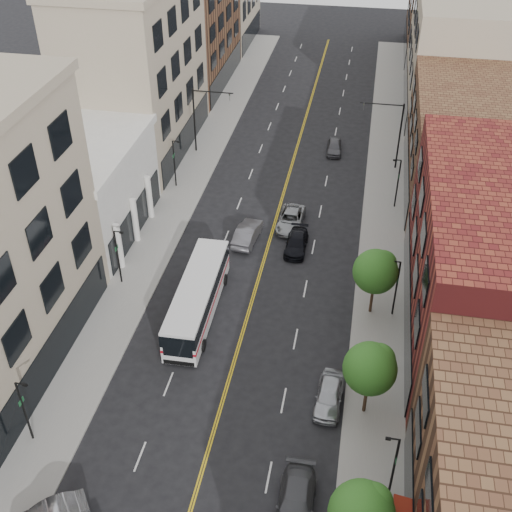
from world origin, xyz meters
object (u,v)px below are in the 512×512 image
Objects in this scene: car_lane_b at (291,219)px; car_lane_c at (334,147)px; car_parked_far at (329,395)px; car_lane_a at (296,243)px; city_bus at (198,296)px; car_parked_mid at (295,504)px; car_lane_behind at (247,233)px.

car_lane_c is at bearing 81.38° from car_lane_b.
car_parked_far is 0.97× the size of car_lane_a.
car_parked_mid is (9.64, -15.39, -1.00)m from city_bus.
car_parked_far is (10.77, -7.11, -1.01)m from city_bus.
city_bus is 30.26m from car_lane_c.
car_lane_b reaches higher than car_lane_c.
car_lane_c is at bearing -102.78° from car_lane_behind.
car_parked_mid is at bearing -80.23° from car_lane_b.
city_bus is 2.99× the size of car_lane_c.
car_parked_mid is 27.00m from car_lane_behind.
car_parked_mid is 1.18× the size of car_parked_far.
car_lane_b reaches higher than car_lane_a.
car_lane_behind is at bearing 106.50° from car_parked_mid.
car_lane_c is (-2.75, 36.27, -0.07)m from car_parked_far.
car_lane_behind reaches higher than car_parked_far.
city_bus is 2.43× the size of car_lane_behind.
city_bus is 18.19m from car_parked_mid.
car_lane_a is (-3.31, 25.33, -0.09)m from car_parked_mid.
car_lane_c is at bearing 85.19° from car_lane_a.
car_parked_mid reaches higher than car_lane_a.
car_lane_behind is (-8.95, 17.56, 0.05)m from car_parked_far.
car_parked_far is 17.61m from car_lane_a.
car_lane_c is at bearing 73.59° from city_bus.
car_lane_c is at bearing 97.14° from car_parked_far.
car_parked_far is 0.86× the size of car_lane_b.
car_lane_behind is 4.54m from car_lane_a.
city_bus is at bearing 149.35° from car_parked_far.
city_bus is at bearing 121.72° from car_parked_mid.
city_bus reaches higher than car_parked_mid.
car_lane_c is (6.19, 18.71, -0.12)m from car_lane_behind.
car_parked_mid is at bearing -58.99° from city_bus.
car_lane_behind is at bearing -111.57° from car_lane_c.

